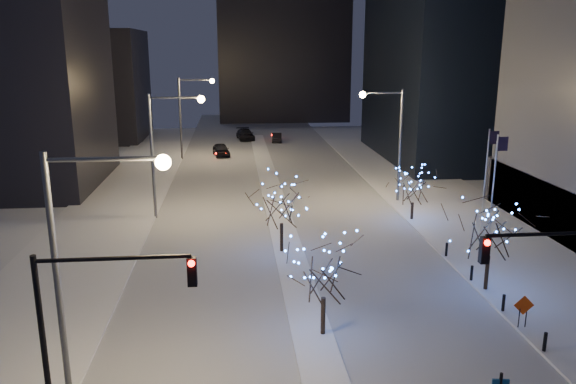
{
  "coord_description": "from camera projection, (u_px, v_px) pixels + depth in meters",
  "views": [
    {
      "loc": [
        -3.51,
        -17.52,
        13.41
      ],
      "look_at": [
        -0.35,
        15.04,
        5.0
      ],
      "focal_mm": 35.0,
      "sensor_mm": 36.0,
      "label": 1
    }
  ],
  "objects": [
    {
      "name": "road",
      "position": [
        272.0,
        191.0,
        54.29
      ],
      "size": [
        20.0,
        130.0,
        0.02
      ],
      "primitive_type": "cube",
      "color": "#A4A8B2",
      "rests_on": "ground"
    },
    {
      "name": "median",
      "position": [
        276.0,
        204.0,
        49.45
      ],
      "size": [
        2.0,
        80.0,
        0.15
      ],
      "primitive_type": "cube",
      "color": "silver",
      "rests_on": "ground"
    },
    {
      "name": "east_sidewalk",
      "position": [
        489.0,
        235.0,
        41.22
      ],
      "size": [
        10.0,
        90.0,
        0.15
      ],
      "primitive_type": "cube",
      "color": "silver",
      "rests_on": "ground"
    },
    {
      "name": "west_sidewalk",
      "position": [
        83.0,
        248.0,
        38.51
      ],
      "size": [
        8.0,
        90.0,
        0.15
      ],
      "primitive_type": "cube",
      "color": "silver",
      "rests_on": "ground"
    },
    {
      "name": "filler_west_far",
      "position": [
        81.0,
        85.0,
        83.61
      ],
      "size": [
        18.0,
        16.0,
        16.0
      ],
      "primitive_type": "cube",
      "color": "black",
      "rests_on": "ground"
    },
    {
      "name": "horizon_block",
      "position": [
        282.0,
        6.0,
        104.57
      ],
      "size": [
        24.0,
        14.0,
        42.0
      ],
      "primitive_type": "cube",
      "color": "black",
      "rests_on": "ground"
    },
    {
      "name": "street_lamp_w_near",
      "position": [
        84.0,
        248.0,
        20.03
      ],
      "size": [
        4.4,
        0.56,
        10.0
      ],
      "color": "#595E66",
      "rests_on": "ground"
    },
    {
      "name": "street_lamp_w_mid",
      "position": [
        165.0,
        139.0,
        44.13
      ],
      "size": [
        4.4,
        0.56,
        10.0
      ],
      "color": "#595E66",
      "rests_on": "ground"
    },
    {
      "name": "street_lamp_w_far",
      "position": [
        189.0,
        107.0,
        68.23
      ],
      "size": [
        4.4,
        0.56,
        10.0
      ],
      "color": "#595E66",
      "rests_on": "ground"
    },
    {
      "name": "street_lamp_east",
      "position": [
        391.0,
        130.0,
        48.81
      ],
      "size": [
        3.9,
        0.56,
        10.0
      ],
      "color": "#595E66",
      "rests_on": "ground"
    },
    {
      "name": "traffic_signal_west",
      "position": [
        89.0,
        317.0,
        18.58
      ],
      "size": [
        5.26,
        0.43,
        7.0
      ],
      "color": "black",
      "rests_on": "ground"
    },
    {
      "name": "traffic_signal_east",
      "position": [
        569.0,
        284.0,
        21.17
      ],
      "size": [
        5.26,
        0.43,
        7.0
      ],
      "color": "black",
      "rests_on": "ground"
    },
    {
      "name": "flagpoles",
      "position": [
        490.0,
        182.0,
        37.24
      ],
      "size": [
        1.35,
        2.6,
        8.0
      ],
      "color": "silver",
      "rests_on": "east_sidewalk"
    },
    {
      "name": "bollards",
      "position": [
        487.0,
        287.0,
        31.0
      ],
      "size": [
        0.16,
        12.16,
        0.9
      ],
      "color": "black",
      "rests_on": "east_sidewalk"
    },
    {
      "name": "car_near",
      "position": [
        221.0,
        150.0,
        71.73
      ],
      "size": [
        2.55,
        4.82,
        1.56
      ],
      "primitive_type": "imported",
      "rotation": [
        0.0,
        0.0,
        0.16
      ],
      "color": "black",
      "rests_on": "ground"
    },
    {
      "name": "car_mid",
      "position": [
        277.0,
        137.0,
        82.64
      ],
      "size": [
        1.7,
        4.15,
        1.34
      ],
      "primitive_type": "imported",
      "rotation": [
        0.0,
        0.0,
        3.07
      ],
      "color": "black",
      "rests_on": "ground"
    },
    {
      "name": "car_far",
      "position": [
        245.0,
        135.0,
        84.28
      ],
      "size": [
        2.96,
        5.75,
        1.59
      ],
      "primitive_type": "imported",
      "rotation": [
        0.0,
        0.0,
        0.14
      ],
      "color": "black",
      "rests_on": "ground"
    },
    {
      "name": "holiday_tree_median_near",
      "position": [
        324.0,
        271.0,
        26.08
      ],
      "size": [
        4.31,
        4.31,
        4.87
      ],
      "color": "black",
      "rests_on": "median"
    },
    {
      "name": "holiday_tree_median_far",
      "position": [
        281.0,
        202.0,
        36.97
      ],
      "size": [
        5.0,
        5.0,
        5.2
      ],
      "color": "black",
      "rests_on": "median"
    },
    {
      "name": "holiday_tree_plaza_near",
      "position": [
        491.0,
        227.0,
        30.93
      ],
      "size": [
        5.16,
        5.16,
        5.77
      ],
      "color": "black",
      "rests_on": "east_sidewalk"
    },
    {
      "name": "holiday_tree_plaza_far",
      "position": [
        413.0,
        187.0,
        44.24
      ],
      "size": [
        3.65,
        3.65,
        4.21
      ],
      "color": "black",
      "rests_on": "east_sidewalk"
    },
    {
      "name": "construction_sign",
      "position": [
        524.0,
        308.0,
        27.23
      ],
      "size": [
        1.01,
        0.09,
        1.67
      ],
      "rotation": [
        0.0,
        0.0,
        -0.05
      ],
      "color": "black",
      "rests_on": "east_sidewalk"
    }
  ]
}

